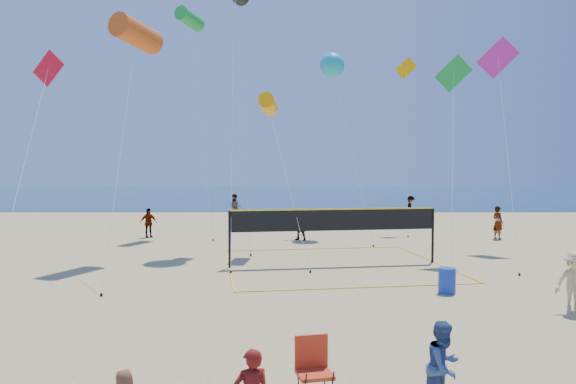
{
  "coord_description": "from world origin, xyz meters",
  "views": [
    {
      "loc": [
        -0.09,
        -10.3,
        4.2
      ],
      "look_at": [
        -0.13,
        2.0,
        3.56
      ],
      "focal_mm": 35.0,
      "sensor_mm": 36.0,
      "label": 1
    }
  ],
  "objects": [
    {
      "name": "kite_4",
      "position": [
        6.97,
        14.12,
        7.65
      ],
      "size": [
        2.54,
        6.14,
        8.92
      ],
      "rotation": [
        0.0,
        0.0,
        0.07
      ],
      "color": "green",
      "rests_on": "ground"
    },
    {
      "name": "kite_3",
      "position": [
        -9.52,
        11.45,
        7.34
      ],
      "size": [
        2.37,
        8.25,
        8.65
      ],
      "rotation": [
        0.0,
        0.0,
        -0.07
      ],
      "color": "red",
      "rests_on": "ground"
    },
    {
      "name": "bystander_b",
      "position": [
        7.89,
        5.26,
        0.86
      ],
      "size": [
        1.12,
        0.65,
        1.72
      ],
      "primitive_type": "imported",
      "rotation": [
        0.0,
        0.0,
        0.01
      ],
      "color": "tan",
      "rests_on": "ground"
    },
    {
      "name": "kite_0",
      "position": [
        -6.78,
        14.45,
        9.8
      ],
      "size": [
        1.98,
        8.79,
        10.51
      ],
      "rotation": [
        0.0,
        0.0,
        -0.4
      ],
      "color": "#C94D14",
      "rests_on": "ground"
    },
    {
      "name": "kite_8",
      "position": [
        -6.0,
        23.25,
        12.67
      ],
      "size": [
        2.61,
        4.77,
        13.25
      ],
      "rotation": [
        0.0,
        0.0,
        -0.4
      ],
      "color": "green",
      "rests_on": "ground"
    },
    {
      "name": "volleyball_net",
      "position": [
        1.72,
        12.54,
        1.59
      ],
      "size": [
        9.94,
        9.82,
        2.33
      ],
      "rotation": [
        0.0,
        0.0,
        0.15
      ],
      "color": "black",
      "rests_on": "ground"
    },
    {
      "name": "far_person_0",
      "position": [
        -8.05,
        21.05,
        0.82
      ],
      "size": [
        1.03,
        0.81,
        1.64
      ],
      "primitive_type": "imported",
      "rotation": [
        0.0,
        0.0,
        0.5
      ],
      "color": "gray",
      "rests_on": "ground"
    },
    {
      "name": "far_person_2",
      "position": [
        11.34,
        20.37,
        0.91
      ],
      "size": [
        0.69,
        0.79,
        1.82
      ],
      "primitive_type": "imported",
      "rotation": [
        0.0,
        0.0,
        2.03
      ],
      "color": "gray",
      "rests_on": "ground"
    },
    {
      "name": "kite_2",
      "position": [
        -1.09,
        15.85,
        6.9
      ],
      "size": [
        2.26,
        5.93,
        7.39
      ],
      "rotation": [
        0.0,
        0.0,
        -0.08
      ],
      "color": "#F9A303",
      "rests_on": "ground"
    },
    {
      "name": "far_person_3",
      "position": [
        -4.09,
        30.61,
        0.95
      ],
      "size": [
        0.98,
        0.79,
        1.9
      ],
      "primitive_type": "imported",
      "rotation": [
        0.0,
        0.0,
        -0.08
      ],
      "color": "gray",
      "rests_on": "ground"
    },
    {
      "name": "trash_barrel",
      "position": [
        4.98,
        7.59,
        0.41
      ],
      "size": [
        0.55,
        0.55,
        0.82
      ],
      "primitive_type": "cylinder",
      "rotation": [
        0.0,
        0.0,
        -0.02
      ],
      "color": "#1C38B6",
      "rests_on": "ground"
    },
    {
      "name": "ocean",
      "position": [
        0.0,
        62.0,
        0.01
      ],
      "size": [
        140.0,
        50.0,
        0.03
      ],
      "primitive_type": "cube",
      "color": "navy",
      "rests_on": "ground"
    },
    {
      "name": "kite_5",
      "position": [
        10.22,
        17.65,
        9.04
      ],
      "size": [
        2.86,
        8.02,
        10.44
      ],
      "rotation": [
        0.0,
        0.0,
        -0.17
      ],
      "color": "#CA22A0",
      "rests_on": "ground"
    },
    {
      "name": "camp_chair",
      "position": [
        0.32,
        -0.55,
        0.63
      ],
      "size": [
        0.71,
        0.84,
        1.24
      ],
      "rotation": [
        0.0,
        0.0,
        0.22
      ],
      "color": "red",
      "rests_on": "ground"
    },
    {
      "name": "far_person_4",
      "position": [
        8.72,
        30.44,
        0.89
      ],
      "size": [
        0.91,
        1.27,
        1.78
      ],
      "primitive_type": "imported",
      "rotation": [
        0.0,
        0.0,
        1.34
      ],
      "color": "gray",
      "rests_on": "ground"
    },
    {
      "name": "kite_7",
      "position": [
        2.39,
        22.8,
        9.9
      ],
      "size": [
        2.55,
        6.19,
        10.62
      ],
      "rotation": [
        0.0,
        0.0,
        0.15
      ],
      "color": "#17A7C5",
      "rests_on": "ground"
    },
    {
      "name": "kite_9",
      "position": [
        7.05,
        24.35,
        9.25
      ],
      "size": [
        1.38,
        3.69,
        10.72
      ],
      "rotation": [
        0.0,
        0.0,
        0.33
      ],
      "color": "#F9A303",
      "rests_on": "ground"
    },
    {
      "name": "bystander_a",
      "position": [
        2.51,
        -1.03,
        0.77
      ],
      "size": [
        0.95,
        0.94,
        1.54
      ],
      "primitive_type": "imported",
      "rotation": [
        0.0,
        0.0,
        0.73
      ],
      "color": "#324A7D",
      "rests_on": "ground"
    },
    {
      "name": "far_person_1",
      "position": [
        0.5,
        19.99,
        0.86
      ],
      "size": [
        1.64,
        1.2,
        1.72
      ],
      "primitive_type": "imported",
      "rotation": [
        0.0,
        0.0,
        -0.49
      ],
      "color": "gray",
      "rests_on": "ground"
    }
  ]
}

